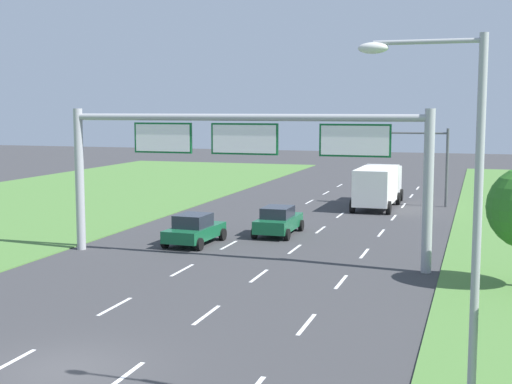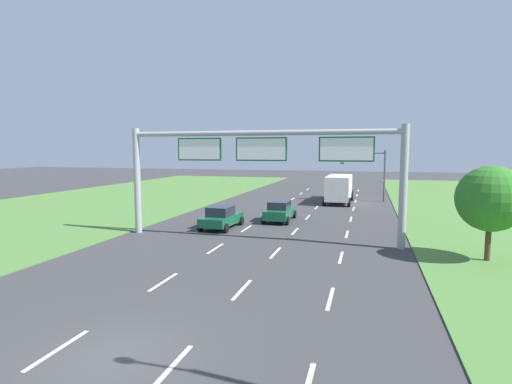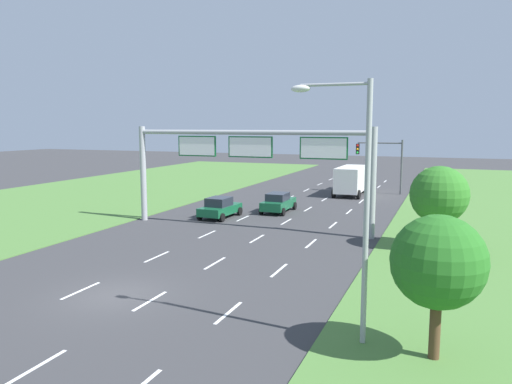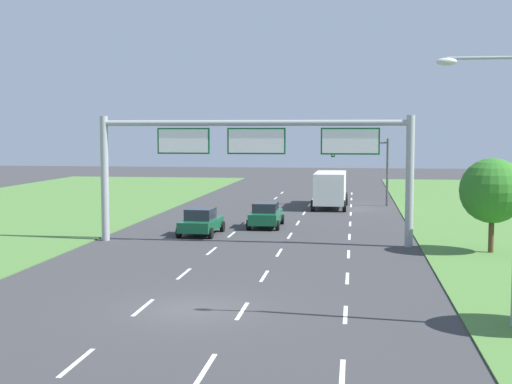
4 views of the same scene
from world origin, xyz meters
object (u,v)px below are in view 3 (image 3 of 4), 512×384
(car_lead_silver, at_px, (220,208))
(roadside_tree_mid, at_px, (439,195))
(street_lamp, at_px, (355,189))
(roadside_tree_near, at_px, (438,262))
(traffic_light_mast, at_px, (382,156))
(box_truck, at_px, (353,178))
(car_near_red, at_px, (278,202))
(sign_gantry, at_px, (250,157))

(car_lead_silver, distance_m, roadside_tree_mid, 16.68)
(street_lamp, relative_size, roadside_tree_near, 1.89)
(traffic_light_mast, xyz_separation_m, roadside_tree_near, (6.40, -37.45, -0.82))
(car_lead_silver, height_order, street_lamp, street_lamp)
(car_lead_silver, height_order, box_truck, box_truck)
(box_truck, height_order, roadside_tree_mid, roadside_tree_mid)
(car_near_red, height_order, sign_gantry, sign_gantry)
(car_near_red, bearing_deg, street_lamp, -65.95)
(car_lead_silver, xyz_separation_m, traffic_light_mast, (9.80, 18.55, 3.08))
(sign_gantry, relative_size, traffic_light_mast, 3.08)
(sign_gantry, height_order, roadside_tree_mid, sign_gantry)
(car_lead_silver, relative_size, sign_gantry, 0.24)
(car_near_red, relative_size, box_truck, 0.50)
(sign_gantry, xyz_separation_m, street_lamp, (9.91, -15.64, 0.12))
(sign_gantry, relative_size, roadside_tree_near, 3.84)
(box_truck, xyz_separation_m, roadside_tree_near, (9.08, -36.04, 1.44))
(box_truck, relative_size, roadside_tree_near, 1.92)
(traffic_light_mast, bearing_deg, car_near_red, -113.71)
(box_truck, bearing_deg, roadside_tree_near, -75.24)
(box_truck, distance_m, sign_gantry, 20.63)
(sign_gantry, relative_size, roadside_tree_mid, 3.58)
(car_lead_silver, relative_size, traffic_light_mast, 0.74)
(car_near_red, relative_size, car_lead_silver, 1.03)
(car_near_red, xyz_separation_m, box_truck, (3.72, 13.16, 0.81))
(car_lead_silver, relative_size, roadside_tree_near, 0.93)
(sign_gantry, height_order, street_lamp, street_lamp)
(car_near_red, bearing_deg, car_lead_silver, -130.85)
(box_truck, bearing_deg, roadside_tree_mid, -67.28)
(box_truck, bearing_deg, car_near_red, -105.16)
(car_near_red, xyz_separation_m, roadside_tree_mid, (12.49, -8.45, 2.37))
(car_near_red, xyz_separation_m, car_lead_silver, (-3.40, -3.97, -0.02))
(sign_gantry, bearing_deg, street_lamp, -57.64)
(traffic_light_mast, height_order, roadside_tree_mid, traffic_light_mast)
(roadside_tree_mid, bearing_deg, car_near_red, 145.92)
(car_lead_silver, xyz_separation_m, roadside_tree_mid, (15.89, -4.47, 2.39))
(roadside_tree_near, bearing_deg, street_lamp, 172.80)
(traffic_light_mast, relative_size, roadside_tree_near, 1.25)
(street_lamp, bearing_deg, box_truck, 100.31)
(roadside_tree_near, bearing_deg, car_near_red, 119.22)
(car_near_red, relative_size, roadside_tree_near, 0.95)
(car_near_red, distance_m, street_lamp, 25.13)
(roadside_tree_near, bearing_deg, roadside_tree_mid, 91.22)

